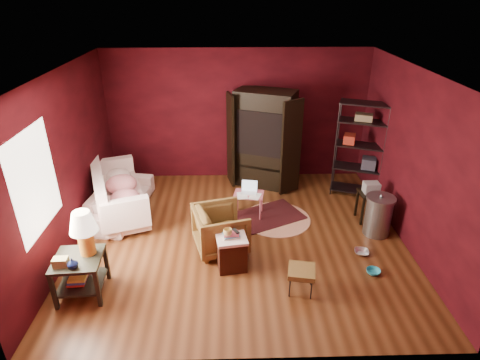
# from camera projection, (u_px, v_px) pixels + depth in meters

# --- Properties ---
(room) EXTENTS (5.54, 5.04, 2.84)m
(room) POSITION_uv_depth(u_px,v_px,m) (238.00, 163.00, 6.29)
(room) COLOR brown
(room) RESTS_ON ground
(sofa) EXTENTS (0.80, 1.93, 0.73)m
(sofa) POSITION_uv_depth(u_px,v_px,m) (120.00, 195.00, 7.52)
(sofa) COLOR white
(sofa) RESTS_ON ground
(armchair) EXTENTS (0.93, 0.96, 0.81)m
(armchair) POSITION_uv_depth(u_px,v_px,m) (221.00, 227.00, 6.46)
(armchair) COLOR black
(armchair) RESTS_ON ground
(pet_bowl_steel) EXTENTS (0.24, 0.10, 0.23)m
(pet_bowl_steel) POSITION_uv_depth(u_px,v_px,m) (362.00, 248.00, 6.44)
(pet_bowl_steel) COLOR silver
(pet_bowl_steel) RESTS_ON ground
(pet_bowl_turquoise) EXTENTS (0.22, 0.12, 0.21)m
(pet_bowl_turquoise) POSITION_uv_depth(u_px,v_px,m) (374.00, 268.00, 6.01)
(pet_bowl_turquoise) COLOR #28A1BA
(pet_bowl_turquoise) RESTS_ON ground
(vase) EXTENTS (0.16, 0.17, 0.14)m
(vase) POSITION_uv_depth(u_px,v_px,m) (72.00, 263.00, 5.20)
(vase) COLOR #0B133B
(vase) RESTS_ON side_table
(mug) EXTENTS (0.16, 0.14, 0.13)m
(mug) POSITION_uv_depth(u_px,v_px,m) (228.00, 231.00, 5.86)
(mug) COLOR #D3B667
(mug) RESTS_ON hamper
(side_table) EXTENTS (0.67, 0.67, 1.25)m
(side_table) POSITION_uv_depth(u_px,v_px,m) (81.00, 246.00, 5.40)
(side_table) COLOR black
(side_table) RESTS_ON ground
(sofa_cushions) EXTENTS (1.44, 2.17, 0.85)m
(sofa_cushions) POSITION_uv_depth(u_px,v_px,m) (117.00, 194.00, 7.44)
(sofa_cushions) COLOR white
(sofa_cushions) RESTS_ON sofa
(hamper) EXTENTS (0.51, 0.51, 0.63)m
(hamper) POSITION_uv_depth(u_px,v_px,m) (231.00, 251.00, 6.09)
(hamper) COLOR #3D180E
(hamper) RESTS_ON ground
(footstool) EXTENTS (0.43, 0.43, 0.38)m
(footstool) POSITION_uv_depth(u_px,v_px,m) (302.00, 272.00, 5.58)
(footstool) COLOR black
(footstool) RESTS_ON ground
(rug_round) EXTENTS (1.41, 1.41, 0.01)m
(rug_round) POSITION_uv_depth(u_px,v_px,m) (276.00, 219.00, 7.45)
(rug_round) COLOR beige
(rug_round) RESTS_ON ground
(rug_oriental) EXTENTS (1.48, 1.29, 0.01)m
(rug_oriental) POSITION_uv_depth(u_px,v_px,m) (268.00, 216.00, 7.52)
(rug_oriental) COLOR #4E1419
(rug_oriental) RESTS_ON ground
(laptop_desk) EXTENTS (0.59, 0.49, 0.67)m
(laptop_desk) POSITION_uv_depth(u_px,v_px,m) (249.00, 196.00, 7.40)
(laptop_desk) COLOR #D76275
(laptop_desk) RESTS_ON ground
(tv_armoire) EXTENTS (1.49, 1.20, 2.04)m
(tv_armoire) POSITION_uv_depth(u_px,v_px,m) (264.00, 138.00, 8.30)
(tv_armoire) COLOR black
(tv_armoire) RESTS_ON ground
(wire_shelving) EXTENTS (1.03, 0.71, 1.94)m
(wire_shelving) POSITION_uv_depth(u_px,v_px,m) (361.00, 146.00, 7.89)
(wire_shelving) COLOR black
(wire_shelving) RESTS_ON ground
(small_stand) EXTENTS (0.39, 0.39, 0.76)m
(small_stand) POSITION_uv_depth(u_px,v_px,m) (371.00, 192.00, 7.18)
(small_stand) COLOR black
(small_stand) RESTS_ON ground
(trash_can) EXTENTS (0.59, 0.59, 0.77)m
(trash_can) POSITION_uv_depth(u_px,v_px,m) (378.00, 215.00, 6.88)
(trash_can) COLOR gray
(trash_can) RESTS_ON ground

